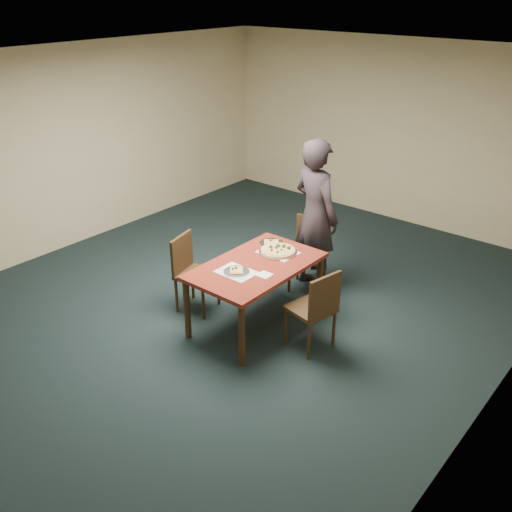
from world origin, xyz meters
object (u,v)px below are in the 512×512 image
Objects in this scene: diner at (316,216)px; pizza_pan at (278,250)px; slice_plate_far at (271,243)px; dining_table at (256,272)px; chair_left at (191,268)px; chair_far at (310,249)px; chair_right at (316,306)px; slice_plate_near at (236,271)px.

diner reaches higher than pizza_pan.
pizza_pan is 0.25m from slice_plate_far.
diner is 4.40× the size of pizza_pan.
pizza_pan is at bearing -33.77° from slice_plate_far.
chair_left is at bearing -165.62° from dining_table.
chair_left reaches higher than pizza_pan.
chair_right is at bearing -72.15° from chair_far.
diner reaches higher than chair_left.
dining_table is at bearing -106.84° from chair_far.
slice_plate_far is (-0.15, -0.59, 0.25)m from chair_far.
chair_left is 3.25× the size of slice_plate_near.
chair_left is (-0.81, -0.21, -0.14)m from dining_table.
slice_plate_near is at bearing 103.99° from diner.
slice_plate_far is at bearing -123.91° from chair_far.
slice_plate_far is (-0.16, 0.81, -0.00)m from slice_plate_near.
dining_table is 0.30m from slice_plate_near.
pizza_pan is (0.81, 0.60, 0.26)m from chair_left.
diner is at bearing 90.92° from dining_table.
pizza_pan is 1.55× the size of slice_plate_near.
dining_table is 0.41m from pizza_pan.
dining_table is 0.78× the size of diner.
slice_plate_near is (-0.02, -1.43, -0.19)m from diner.
diner is at bearing 25.51° from chair_far.
chair_right is 3.25× the size of slice_plate_near.
chair_left is 1.00× the size of chair_right.
pizza_pan is (-0.79, 0.38, 0.26)m from chair_right.
chair_right reaches higher than dining_table.
chair_right is 1.47m from diner.
chair_far reaches higher than dining_table.
chair_right is 0.92m from slice_plate_near.
chair_right is at bearing 19.13° from slice_plate_near.
chair_right is (0.85, -1.10, 0.00)m from chair_far.
pizza_pan is at bearing -105.30° from chair_far.
diner reaches higher than slice_plate_near.
dining_table is 1.19m from diner.
chair_left is at bearing -143.49° from pizza_pan.
slice_plate_near is 0.82m from slice_plate_far.
chair_right reaches higher than slice_plate_far.
pizza_pan is 1.55× the size of slice_plate_far.
diner is at bearing -132.94° from chair_right.
chair_left reaches higher than dining_table.
slice_plate_near is (-0.04, -0.67, -0.01)m from pizza_pan.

